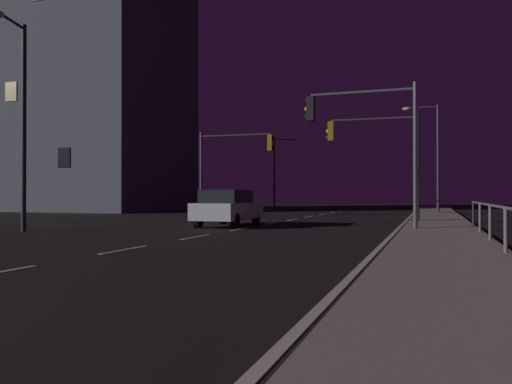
# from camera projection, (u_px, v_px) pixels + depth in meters

# --- Properties ---
(ground_plane) EXTENTS (112.00, 112.00, 0.00)m
(ground_plane) POSITION_uv_depth(u_px,v_px,m) (245.00, 228.00, 20.54)
(ground_plane) COLOR black
(ground_plane) RESTS_ON ground
(sidewalk_right) EXTENTS (2.66, 77.00, 0.14)m
(sidewalk_right) POSITION_uv_depth(u_px,v_px,m) (441.00, 231.00, 18.10)
(sidewalk_right) COLOR #9E937F
(sidewalk_right) RESTS_ON ground
(lane_markings_center) EXTENTS (0.14, 50.00, 0.01)m
(lane_markings_center) POSITION_uv_depth(u_px,v_px,m) (271.00, 224.00, 23.85)
(lane_markings_center) COLOR silver
(lane_markings_center) RESTS_ON ground
(lane_edge_line) EXTENTS (0.14, 53.00, 0.01)m
(lane_edge_line) POSITION_uv_depth(u_px,v_px,m) (403.00, 224.00, 23.34)
(lane_edge_line) COLOR silver
(lane_edge_line) RESTS_ON ground
(car) EXTENTS (1.95, 4.45, 1.57)m
(car) POSITION_uv_depth(u_px,v_px,m) (228.00, 207.00, 21.93)
(car) COLOR silver
(car) RESTS_ON ground
(traffic_light_overhead_east) EXTENTS (4.24, 0.34, 5.37)m
(traffic_light_overhead_east) POSITION_uv_depth(u_px,v_px,m) (365.00, 127.00, 19.19)
(traffic_light_overhead_east) COLOR #4C4C51
(traffic_light_overhead_east) RESTS_ON sidewalk_right
(traffic_light_far_left) EXTENTS (4.83, 0.40, 5.26)m
(traffic_light_far_left) POSITION_uv_depth(u_px,v_px,m) (233.00, 156.00, 31.13)
(traffic_light_far_left) COLOR #4C4C51
(traffic_light_far_left) RESTS_ON ground
(traffic_light_near_right) EXTENTS (4.45, 0.44, 5.16)m
(traffic_light_near_right) POSITION_uv_depth(u_px,v_px,m) (376.00, 144.00, 24.62)
(traffic_light_near_right) COLOR #2D3033
(traffic_light_near_right) RESTS_ON sidewalk_right
(street_lamp_far_end) EXTENTS (2.44, 0.82, 7.46)m
(street_lamp_far_end) POSITION_uv_depth(u_px,v_px,m) (432.00, 147.00, 35.21)
(street_lamp_far_end) COLOR #2D3033
(street_lamp_far_end) RESTS_ON sidewalk_right
(street_lamp_mid_block) EXTENTS (2.39, 0.71, 6.79)m
(street_lamp_mid_block) POSITION_uv_depth(u_px,v_px,m) (279.00, 166.00, 48.48)
(street_lamp_mid_block) COLOR #38383D
(street_lamp_mid_block) RESTS_ON ground
(street_lamp_across_street) EXTENTS (0.85, 1.98, 7.68)m
(street_lamp_across_street) POSITION_uv_depth(u_px,v_px,m) (19.00, 106.00, 18.50)
(street_lamp_across_street) COLOR #2D3033
(street_lamp_across_street) RESTS_ON ground
(building_distant) EXTENTS (14.30, 12.79, 20.86)m
(building_distant) POSITION_uv_depth(u_px,v_px,m) (94.00, 92.00, 44.84)
(building_distant) COLOR #4C515B
(building_distant) RESTS_ON ground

